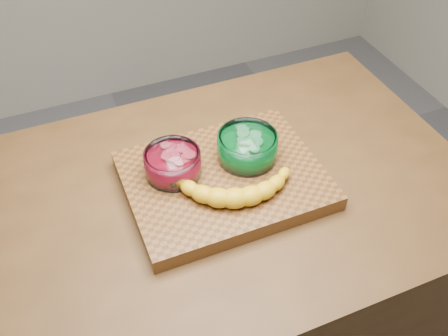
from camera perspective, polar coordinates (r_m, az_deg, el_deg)
name	(u,v)px	position (r m, az deg, el deg)	size (l,w,h in m)	color
counter	(224,289)	(1.54, 0.00, -13.66)	(1.20, 0.80, 0.90)	#4F3217
cutting_board	(224,180)	(1.17, 0.00, -1.40)	(0.45, 0.35, 0.04)	brown
bowl_red	(173,163)	(1.14, -5.88, 0.52)	(0.13, 0.13, 0.06)	white
bowl_green	(247,147)	(1.18, 2.68, 2.41)	(0.14, 0.14, 0.07)	white
banana	(235,181)	(1.11, 1.24, -1.55)	(0.29, 0.17, 0.04)	gold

